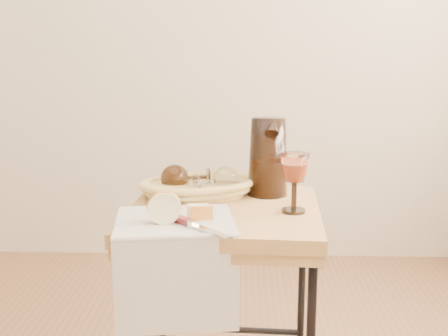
# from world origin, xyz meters

# --- Properties ---
(wall_back) EXTENTS (3.60, 0.00, 2.70)m
(wall_back) POSITION_xyz_m (0.00, 1.80, 1.35)
(wall_back) COLOR beige
(wall_back) RESTS_ON ground
(side_table) EXTENTS (0.57, 0.57, 0.69)m
(side_table) POSITION_xyz_m (0.40, 0.35, 0.35)
(side_table) COLOR olive
(side_table) RESTS_ON floor
(tea_towel) EXTENTS (0.34, 0.32, 0.01)m
(tea_towel) POSITION_xyz_m (0.27, 0.20, 0.69)
(tea_towel) COLOR white
(tea_towel) RESTS_ON side_table
(bread_basket) EXTENTS (0.38, 0.31, 0.05)m
(bread_basket) POSITION_xyz_m (0.31, 0.47, 0.72)
(bread_basket) COLOR gold
(bread_basket) RESTS_ON side_table
(goblet_lying_a) EXTENTS (0.16, 0.11, 0.09)m
(goblet_lying_a) POSITION_xyz_m (0.29, 0.48, 0.75)
(goblet_lying_a) COLOR #382313
(goblet_lying_a) RESTS_ON bread_basket
(goblet_lying_b) EXTENTS (0.16, 0.14, 0.08)m
(goblet_lying_b) POSITION_xyz_m (0.36, 0.45, 0.75)
(goblet_lying_b) COLOR white
(goblet_lying_b) RESTS_ON bread_basket
(pitcher) EXTENTS (0.21, 0.27, 0.28)m
(pitcher) POSITION_xyz_m (0.53, 0.50, 0.81)
(pitcher) COLOR black
(pitcher) RESTS_ON side_table
(wine_goblet) EXTENTS (0.09, 0.09, 0.17)m
(wine_goblet) POSITION_xyz_m (0.59, 0.30, 0.78)
(wine_goblet) COLOR white
(wine_goblet) RESTS_ON side_table
(apple_half) EXTENTS (0.10, 0.06, 0.08)m
(apple_half) POSITION_xyz_m (0.25, 0.18, 0.74)
(apple_half) COLOR #DA4227
(apple_half) RESTS_ON tea_towel
(apple_wedge) EXTENTS (0.06, 0.04, 0.04)m
(apple_wedge) POSITION_xyz_m (0.33, 0.22, 0.72)
(apple_wedge) COLOR #FFF0BD
(apple_wedge) RESTS_ON tea_towel
(table_knife) EXTENTS (0.18, 0.18, 0.02)m
(table_knife) POSITION_xyz_m (0.33, 0.14, 0.71)
(table_knife) COLOR silver
(table_knife) RESTS_ON tea_towel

